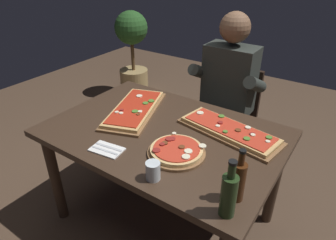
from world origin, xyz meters
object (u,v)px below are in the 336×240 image
at_px(pizza_round_far, 177,151).
at_px(diner_chair, 229,115).
at_px(oil_bottle_amber, 238,180).
at_px(potted_plant_corner, 132,50).
at_px(pizza_rectangular_left, 135,109).
at_px(tumbler_near_camera, 153,172).
at_px(seated_diner, 226,92).
at_px(pizza_rectangular_front, 229,130).
at_px(dining_table, 163,144).
at_px(wine_bottle_dark, 229,194).

xyz_separation_m(pizza_round_far, diner_chair, (-0.13, 1.01, -0.27)).
xyz_separation_m(oil_bottle_amber, diner_chair, (-0.52, 1.14, -0.36)).
relative_size(oil_bottle_amber, diner_chair, 0.30).
distance_m(oil_bottle_amber, potted_plant_corner, 2.90).
xyz_separation_m(pizza_rectangular_left, tumbler_near_camera, (0.51, -0.47, 0.02)).
relative_size(seated_diner, potted_plant_corner, 1.25).
xyz_separation_m(pizza_rectangular_front, oil_bottle_amber, (0.25, -0.48, 0.08)).
distance_m(pizza_round_far, tumbler_near_camera, 0.23).
xyz_separation_m(tumbler_near_camera, potted_plant_corner, (-1.82, 1.97, -0.19)).
xyz_separation_m(dining_table, potted_plant_corner, (-1.61, 1.59, -0.06)).
xyz_separation_m(pizza_round_far, tumbler_near_camera, (0.02, -0.23, 0.02)).
xyz_separation_m(dining_table, seated_diner, (0.07, 0.74, 0.10)).
distance_m(dining_table, pizza_round_far, 0.28).
distance_m(pizza_rectangular_front, seated_diner, 0.60).
bearing_deg(diner_chair, wine_bottle_dark, -67.24).
distance_m(pizza_round_far, diner_chair, 1.06).
xyz_separation_m(wine_bottle_dark, seated_diner, (-0.52, 1.12, -0.11)).
height_order(pizza_rectangular_left, seated_diner, seated_diner).
bearing_deg(oil_bottle_amber, dining_table, 154.34).
bearing_deg(oil_bottle_amber, tumbler_near_camera, -165.10).
height_order(diner_chair, seated_diner, seated_diner).
relative_size(pizza_rectangular_front, potted_plant_corner, 0.61).
relative_size(pizza_round_far, oil_bottle_amber, 1.20).
height_order(wine_bottle_dark, tumbler_near_camera, wine_bottle_dark).
bearing_deg(seated_diner, dining_table, -95.58).
bearing_deg(oil_bottle_amber, seated_diner, 117.01).
bearing_deg(potted_plant_corner, seated_diner, -26.86).
bearing_deg(oil_bottle_amber, pizza_round_far, 162.09).
bearing_deg(dining_table, oil_bottle_amber, -25.66).
relative_size(pizza_rectangular_front, oil_bottle_amber, 2.52).
relative_size(pizza_round_far, wine_bottle_dark, 1.15).
bearing_deg(pizza_rectangular_front, oil_bottle_amber, -62.43).
distance_m(pizza_rectangular_front, wine_bottle_dark, 0.64).
height_order(pizza_rectangular_front, tumbler_near_camera, tumbler_near_camera).
height_order(pizza_rectangular_front, wine_bottle_dark, wine_bottle_dark).
height_order(pizza_round_far, diner_chair, diner_chair).
bearing_deg(pizza_rectangular_front, diner_chair, 112.20).
relative_size(dining_table, pizza_round_far, 4.48).
bearing_deg(potted_plant_corner, dining_table, -44.63).
bearing_deg(tumbler_near_camera, potted_plant_corner, 132.71).
relative_size(pizza_rectangular_left, seated_diner, 0.50).
height_order(tumbler_near_camera, seated_diner, seated_diner).
xyz_separation_m(dining_table, tumbler_near_camera, (0.21, -0.39, 0.14)).
bearing_deg(seated_diner, pizza_rectangular_front, -63.49).
height_order(pizza_rectangular_front, oil_bottle_amber, oil_bottle_amber).
distance_m(pizza_rectangular_front, potted_plant_corner, 2.40).
xyz_separation_m(diner_chair, potted_plant_corner, (-1.68, 0.73, 0.10)).
height_order(wine_bottle_dark, potted_plant_corner, potted_plant_corner).
relative_size(tumbler_near_camera, potted_plant_corner, 0.09).
bearing_deg(pizza_rectangular_front, seated_diner, 116.51).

